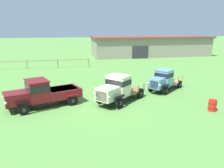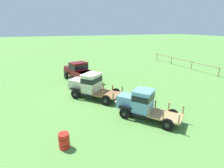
{
  "view_description": "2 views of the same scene",
  "coord_description": "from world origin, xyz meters",
  "views": [
    {
      "loc": [
        -3.12,
        -15.79,
        5.81
      ],
      "look_at": [
        0.67,
        2.36,
        1.0
      ],
      "focal_mm": 35.0,
      "sensor_mm": 36.0,
      "label": 1
    },
    {
      "loc": [
        15.0,
        -3.46,
        6.03
      ],
      "look_at": [
        0.67,
        2.36,
        1.0
      ],
      "focal_mm": 28.0,
      "sensor_mm": 36.0,
      "label": 2
    }
  ],
  "objects": [
    {
      "name": "paddock_fence",
      "position": [
        -6.54,
        17.23,
        0.93
      ],
      "size": [
        13.48,
        0.35,
        1.25
      ],
      "color": "#997F60",
      "rests_on": "ground"
    },
    {
      "name": "vintage_truck_foreground_near",
      "position": [
        -5.03,
        0.62,
        1.06
      ],
      "size": [
        5.84,
        3.7,
        2.09
      ],
      "color": "black",
      "rests_on": "ground"
    },
    {
      "name": "ground_plane",
      "position": [
        0.0,
        0.0,
        0.0
      ],
      "size": [
        240.0,
        240.0,
        0.0
      ],
      "primitive_type": "plane",
      "color": "#5B9342"
    },
    {
      "name": "oil_drum_beside_row",
      "position": [
        6.92,
        -2.87,
        0.42
      ],
      "size": [
        0.58,
        0.58,
        0.85
      ],
      "color": "red",
      "rests_on": "ground"
    },
    {
      "name": "vintage_truck_midrow_center",
      "position": [
        5.57,
        2.53,
        1.07
      ],
      "size": [
        4.38,
        3.82,
        2.05
      ],
      "color": "black",
      "rests_on": "ground"
    },
    {
      "name": "vintage_truck_second_in_line",
      "position": [
        0.59,
        0.23,
        1.16
      ],
      "size": [
        4.76,
        4.47,
        2.2
      ],
      "color": "black",
      "rests_on": "ground"
    }
  ]
}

